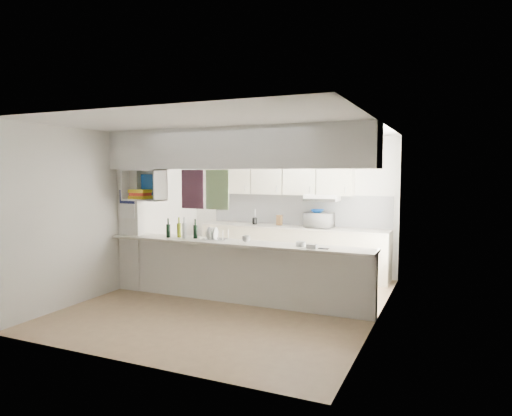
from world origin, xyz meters
The scene contains 16 objects.
floor centered at (0.00, 0.00, 0.00)m, with size 4.80×4.80×0.00m, color #9A7959.
ceiling centered at (0.00, 0.00, 2.60)m, with size 4.80×4.80×0.00m, color white.
wall_back centered at (0.00, 2.40, 1.30)m, with size 4.20×4.20×0.00m, color silver.
wall_left centered at (-2.10, 0.00, 1.30)m, with size 4.80×4.80×0.00m, color silver.
wall_right centered at (2.10, 0.00, 1.30)m, with size 4.80×4.80×0.00m, color silver.
servery_partition centered at (-0.17, 0.00, 1.66)m, with size 4.20×0.50×2.60m.
cubby_shelf centered at (-1.57, -0.06, 1.71)m, with size 0.65×0.35×0.50m.
kitchen_run centered at (0.16, 2.14, 0.83)m, with size 3.60×0.63×2.24m.
microwave centered at (0.71, 2.14, 1.06)m, with size 0.51×0.34×0.28m, color white.
bowl centered at (0.66, 2.16, 1.23)m, with size 0.24×0.24×0.06m, color navy.
dish_rack centered at (-0.36, 0.05, 1.00)m, with size 0.41×0.33×0.20m.
cup centered at (0.23, -0.07, 0.98)m, with size 0.12×0.12×0.10m, color white.
wine_bottles centered at (-0.92, 0.01, 1.04)m, with size 0.52×0.15×0.33m.
plastic_tubs centered at (1.13, -0.05, 0.95)m, with size 0.49×0.22×0.07m.
utensil_jar centered at (-0.62, 2.15, 0.99)m, with size 0.10×0.10×0.13m, color black.
knife_block centered at (-0.11, 2.18, 1.02)m, with size 0.10×0.08×0.20m, color #52361C.
Camera 1 is at (3.01, -6.04, 1.97)m, focal length 32.00 mm.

